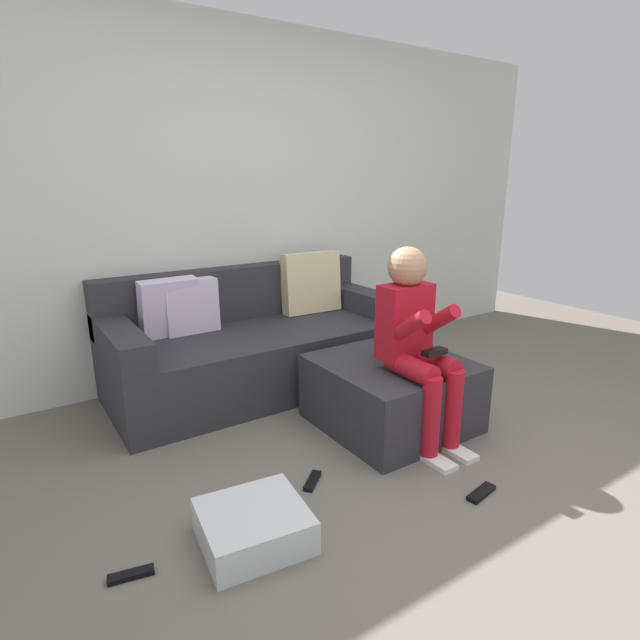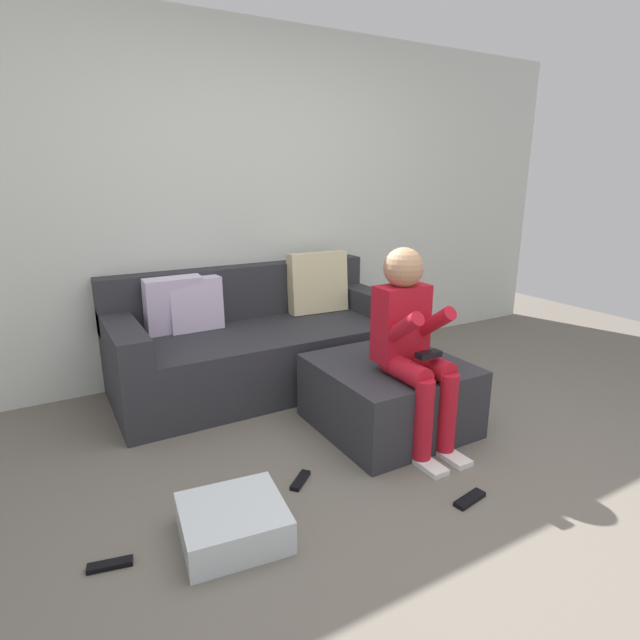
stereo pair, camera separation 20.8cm
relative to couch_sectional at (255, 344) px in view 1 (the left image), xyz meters
name	(u,v)px [view 1 (the left image)]	position (x,y,z in m)	size (l,w,h in m)	color
ground_plane	(454,504)	(0.13, -1.78, -0.31)	(7.97, 7.97, 0.00)	#6B6359
wall_back	(240,204)	(0.13, 0.44, 0.96)	(6.13, 0.10, 2.54)	silver
couch_sectional	(255,344)	(0.00, 0.00, 0.00)	(2.04, 0.89, 0.91)	#2D2D33
ottoman	(391,393)	(0.41, -1.01, -0.11)	(0.82, 0.82, 0.41)	#2D2D33
person_seated	(417,337)	(0.40, -1.21, 0.31)	(0.30, 0.60, 1.11)	red
storage_bin	(254,526)	(-0.76, -1.49, -0.24)	(0.43, 0.40, 0.15)	silver
remote_near_ottoman	(481,493)	(0.29, -1.80, -0.30)	(0.18, 0.06, 0.02)	black
remote_by_storage_bin	(312,481)	(-0.33, -1.27, -0.30)	(0.16, 0.05, 0.02)	black
remote_under_side_table	(131,575)	(-1.24, -1.41, -0.30)	(0.17, 0.04, 0.02)	black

